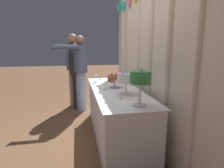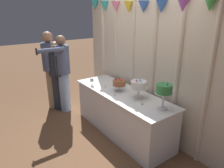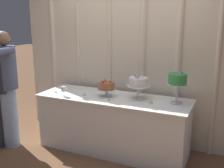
# 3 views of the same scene
# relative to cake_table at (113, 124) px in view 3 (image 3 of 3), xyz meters

# --- Properties ---
(ground_plane) EXTENTS (24.00, 24.00, 0.00)m
(ground_plane) POSITION_rel_cake_table_xyz_m (0.00, -0.10, -0.39)
(ground_plane) COLOR brown
(draped_curtain) EXTENTS (3.44, 0.18, 2.59)m
(draped_curtain) POSITION_rel_cake_table_xyz_m (0.01, 0.45, 1.00)
(draped_curtain) COLOR beige
(draped_curtain) RESTS_ON ground_plane
(cake_table) EXTENTS (2.10, 0.71, 0.78)m
(cake_table) POSITION_rel_cake_table_xyz_m (0.00, 0.00, 0.00)
(cake_table) COLOR white
(cake_table) RESTS_ON ground_plane
(cake_display_leftmost) EXTENTS (0.26, 0.26, 0.24)m
(cake_display_leftmost) POSITION_rel_cake_table_xyz_m (-0.10, 0.00, 0.53)
(cake_display_leftmost) COLOR silver
(cake_display_leftmost) RESTS_ON cake_table
(cake_display_center) EXTENTS (0.31, 0.31, 0.34)m
(cake_display_center) POSITION_rel_cake_table_xyz_m (0.33, 0.07, 0.61)
(cake_display_center) COLOR silver
(cake_display_center) RESTS_ON cake_table
(cake_display_rightmost) EXTENTS (0.25, 0.25, 0.43)m
(cake_display_rightmost) POSITION_rel_cake_table_xyz_m (0.84, 0.09, 0.69)
(cake_display_rightmost) COLOR silver
(cake_display_rightmost) RESTS_ON cake_table
(wine_glass) EXTENTS (0.07, 0.07, 0.14)m
(wine_glass) POSITION_rel_cake_table_xyz_m (-0.64, -0.24, 0.49)
(wine_glass) COLOR silver
(wine_glass) RESTS_ON cake_table
(tealight_far_left) EXTENTS (0.04, 0.04, 0.03)m
(tealight_far_left) POSITION_rel_cake_table_xyz_m (-0.85, -0.13, 0.40)
(tealight_far_left) COLOR beige
(tealight_far_left) RESTS_ON cake_table
(tealight_near_left) EXTENTS (0.05, 0.05, 0.03)m
(tealight_near_left) POSITION_rel_cake_table_xyz_m (-0.39, -0.09, 0.40)
(tealight_near_left) COLOR beige
(tealight_near_left) RESTS_ON cake_table
(tealight_near_right) EXTENTS (0.04, 0.04, 0.04)m
(tealight_near_right) POSITION_rel_cake_table_xyz_m (0.02, -0.18, 0.40)
(tealight_near_right) COLOR beige
(tealight_near_right) RESTS_ON cake_table
(tealight_far_right) EXTENTS (0.05, 0.05, 0.04)m
(tealight_far_right) POSITION_rel_cake_table_xyz_m (0.55, -0.05, 0.40)
(tealight_far_right) COLOR beige
(tealight_far_right) RESTS_ON cake_table
(guest_girl_blue_dress) EXTENTS (0.47, 0.73, 1.66)m
(guest_girl_blue_dress) POSITION_rel_cake_table_xyz_m (-1.41, -0.50, 0.54)
(guest_girl_blue_dress) COLOR #93ADD6
(guest_girl_blue_dress) RESTS_ON ground_plane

